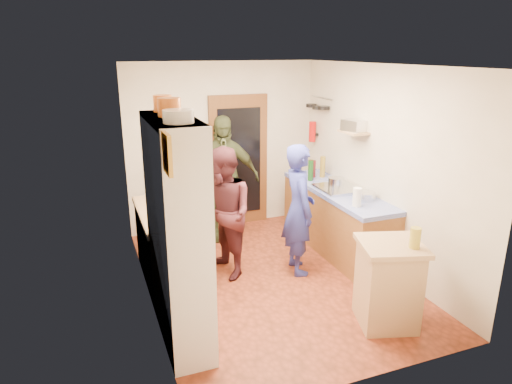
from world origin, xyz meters
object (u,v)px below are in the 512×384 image
right_counter_base (336,221)px  person_hob (302,210)px  hutch_body (178,235)px  person_back (223,179)px  island_base (388,286)px  person_left (224,212)px

right_counter_base → person_hob: bearing=-150.2°
hutch_body → right_counter_base: bearing=27.5°
hutch_body → person_hob: size_ratio=1.31×
right_counter_base → person_back: person_back is taller
island_base → person_hob: person_hob is taller
right_counter_base → island_base: size_ratio=2.56×
person_left → right_counter_base: bearing=83.0°
hutch_body → person_back: size_ratio=1.17×
hutch_body → person_back: bearing=63.4°
person_left → person_back: person_back is taller
right_counter_base → person_back: bearing=145.0°
island_base → person_hob: (-0.31, 1.39, 0.41)m
island_base → person_left: (-1.24, 1.68, 0.40)m
island_base → hutch_body: bearing=165.5°
island_base → person_left: bearing=126.4°
island_base → person_left: person_left is taller
hutch_body → island_base: (2.04, -0.53, -0.67)m
person_hob → person_left: 0.97m
right_counter_base → person_hob: size_ratio=1.31×
person_back → island_base: bearing=-60.4°
person_left → hutch_body: bearing=-47.3°
hutch_body → person_hob: hutch_body is taller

